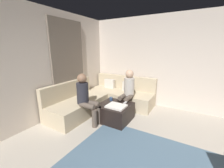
{
  "coord_description": "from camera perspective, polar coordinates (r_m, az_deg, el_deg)",
  "views": [
    {
      "loc": [
        0.21,
        -1.51,
        1.78
      ],
      "look_at": [
        -1.63,
        1.63,
        0.85
      ],
      "focal_mm": 22.83,
      "sensor_mm": 36.0,
      "label": 1
    }
  ],
  "objects": [
    {
      "name": "wall_back",
      "position": [
        4.47,
        27.78,
        7.2
      ],
      "size": [
        6.0,
        0.12,
        2.7
      ],
      "primitive_type": "cube",
      "color": "beige",
      "rests_on": "ground_plane"
    },
    {
      "name": "wall_left",
      "position": [
        3.51,
        -33.91,
        4.89
      ],
      "size": [
        0.12,
        6.0,
        2.7
      ],
      "primitive_type": "cube",
      "color": "beige",
      "rests_on": "ground_plane"
    },
    {
      "name": "curtain_panel",
      "position": [
        4.18,
        -16.97,
        6.44
      ],
      "size": [
        0.06,
        1.1,
        2.5
      ],
      "primitive_type": "cube",
      "color": "#726659",
      "rests_on": "ground_plane"
    },
    {
      "name": "sectional_couch",
      "position": [
        4.35,
        -3.49,
        -5.84
      ],
      "size": [
        2.1,
        2.55,
        0.87
      ],
      "color": "#C6B593",
      "rests_on": "ground_plane"
    },
    {
      "name": "ottoman",
      "position": [
        3.64,
        1.21,
        -11.23
      ],
      "size": [
        0.76,
        0.76,
        0.42
      ],
      "primitive_type": "cube",
      "color": "black",
      "rests_on": "ground_plane"
    },
    {
      "name": "folded_blanket",
      "position": [
        3.4,
        1.72,
        -8.85
      ],
      "size": [
        0.44,
        0.36,
        0.04
      ],
      "primitive_type": "cube",
      "color": "white",
      "rests_on": "ottoman"
    },
    {
      "name": "coffee_mug",
      "position": [
        3.78,
        -0.36,
        -5.96
      ],
      "size": [
        0.08,
        0.08,
        0.1
      ],
      "primitive_type": "cylinder",
      "color": "#334C72",
      "rests_on": "ottoman"
    },
    {
      "name": "game_remote",
      "position": [
        3.65,
        5.41,
        -7.37
      ],
      "size": [
        0.05,
        0.15,
        0.02
      ],
      "primitive_type": "cube",
      "color": "white",
      "rests_on": "ottoman"
    },
    {
      "name": "person_on_couch_back",
      "position": [
        3.92,
        6.28,
        -2.37
      ],
      "size": [
        0.3,
        0.6,
        1.2
      ],
      "rotation": [
        0.0,
        0.0,
        3.14
      ],
      "color": "brown",
      "rests_on": "ground_plane"
    },
    {
      "name": "person_on_couch_side",
      "position": [
        3.43,
        -10.39,
        -5.0
      ],
      "size": [
        0.6,
        0.3,
        1.2
      ],
      "rotation": [
        0.0,
        0.0,
        -1.57
      ],
      "color": "brown",
      "rests_on": "ground_plane"
    }
  ]
}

